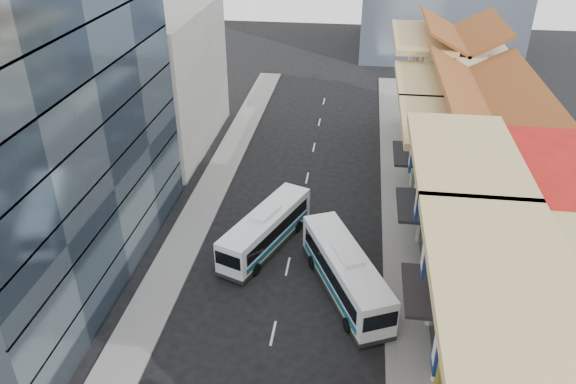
# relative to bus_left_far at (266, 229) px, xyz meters

# --- Properties ---
(sidewalk_right) EXTENTS (3.00, 90.00, 0.15)m
(sidewalk_right) POSITION_rel_bus_left_far_xyz_m (10.50, -2.32, -1.58)
(sidewalk_right) COLOR slate
(sidewalk_right) RESTS_ON ground
(sidewalk_left) EXTENTS (3.00, 90.00, 0.15)m
(sidewalk_left) POSITION_rel_bus_left_far_xyz_m (-6.50, -2.32, -1.58)
(sidewalk_left) COLOR slate
(sidewalk_left) RESTS_ON ground
(shophouse_red) EXTENTS (8.00, 10.00, 12.00)m
(shophouse_red) POSITION_rel_bus_left_far_xyz_m (16.00, -7.32, 4.35)
(shophouse_red) COLOR #A91813
(shophouse_red) RESTS_ON ground
(shophouse_cream_near) EXTENTS (8.00, 9.00, 10.00)m
(shophouse_cream_near) POSITION_rel_bus_left_far_xyz_m (16.00, 2.18, 3.35)
(shophouse_cream_near) COLOR beige
(shophouse_cream_near) RESTS_ON ground
(shophouse_cream_mid) EXTENTS (8.00, 9.00, 10.00)m
(shophouse_cream_mid) POSITION_rel_bus_left_far_xyz_m (16.00, 11.18, 3.35)
(shophouse_cream_mid) COLOR beige
(shophouse_cream_mid) RESTS_ON ground
(shophouse_cream_far) EXTENTS (8.00, 12.00, 11.00)m
(shophouse_cream_far) POSITION_rel_bus_left_far_xyz_m (16.00, 21.68, 3.85)
(shophouse_cream_far) COLOR beige
(shophouse_cream_far) RESTS_ON ground
(office_block_far) EXTENTS (10.00, 18.00, 14.00)m
(office_block_far) POSITION_rel_bus_left_far_xyz_m (-14.00, 17.68, 5.35)
(office_block_far) COLOR gray
(office_block_far) RESTS_ON ground
(bus_left_far) EXTENTS (6.02, 10.47, 3.30)m
(bus_left_far) POSITION_rel_bus_left_far_xyz_m (0.00, 0.00, 0.00)
(bus_left_far) COLOR white
(bus_left_far) RESTS_ON ground
(bus_right) EXTENTS (6.91, 11.09, 3.53)m
(bus_right) POSITION_rel_bus_left_far_xyz_m (6.28, -4.70, 0.11)
(bus_right) COLOR white
(bus_right) RESTS_ON ground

